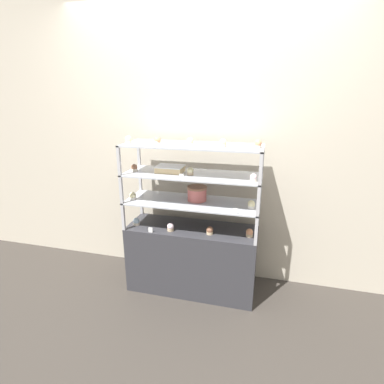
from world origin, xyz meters
TOP-DOWN VIEW (x-y plane):
  - ground_plane at (0.00, 0.00)m, footprint 20.00×20.00m
  - back_wall at (0.00, 0.35)m, footprint 8.00×0.05m
  - display_base at (0.00, 0.00)m, footprint 1.14×0.41m
  - display_riser_lower at (0.00, 0.00)m, footprint 1.14×0.41m
  - display_riser_middle at (0.00, 0.00)m, footprint 1.14×0.41m
  - display_riser_upper at (0.00, 0.00)m, footprint 1.14×0.41m
  - layer_cake_centerpiece at (0.03, 0.04)m, footprint 0.17×0.17m
  - sheet_cake_frosted at (-0.20, 0.02)m, footprint 0.23×0.17m
  - cupcake_0 at (-0.50, -0.07)m, footprint 0.06×0.06m
  - cupcake_1 at (-0.16, -0.11)m, footprint 0.06×0.06m
  - cupcake_2 at (0.18, -0.09)m, footprint 0.06×0.06m
  - cupcake_3 at (0.50, -0.05)m, footprint 0.06×0.06m
  - price_tag_0 at (-0.32, -0.18)m, footprint 0.04×0.00m
  - cupcake_4 at (-0.51, -0.08)m, footprint 0.06×0.06m
  - cupcake_5 at (0.50, -0.04)m, footprint 0.06×0.06m
  - price_tag_1 at (0.39, -0.18)m, footprint 0.04×0.00m
  - cupcake_6 at (-0.50, -0.04)m, footprint 0.05×0.05m
  - cupcake_7 at (-0.01, -0.03)m, footprint 0.05×0.05m
  - cupcake_8 at (0.51, -0.11)m, footprint 0.05×0.05m
  - price_tag_2 at (-0.04, -0.18)m, footprint 0.04×0.00m
  - cupcake_9 at (-0.52, -0.08)m, footprint 0.05×0.05m
  - cupcake_10 at (-0.26, -0.09)m, footprint 0.05×0.05m
  - cupcake_11 at (-0.00, -0.05)m, footprint 0.05×0.05m
  - cupcake_12 at (0.26, -0.06)m, footprint 0.05×0.05m
  - cupcake_13 at (0.52, -0.04)m, footprint 0.05×0.05m
  - price_tag_3 at (-0.24, -0.18)m, footprint 0.04×0.00m

SIDE VIEW (x-z plane):
  - ground_plane at x=0.00m, z-range 0.00..0.00m
  - display_base at x=0.00m, z-range 0.00..0.61m
  - price_tag_0 at x=-0.32m, z-range 0.61..0.66m
  - cupcake_0 at x=-0.50m, z-range 0.61..0.68m
  - cupcake_1 at x=-0.16m, z-range 0.61..0.68m
  - cupcake_2 at x=0.18m, z-range 0.61..0.68m
  - cupcake_3 at x=0.50m, z-range 0.61..0.68m
  - display_riser_lower at x=0.00m, z-range 0.72..0.96m
  - price_tag_1 at x=0.39m, z-range 0.85..0.90m
  - cupcake_4 at x=-0.51m, z-range 0.85..0.92m
  - cupcake_5 at x=0.50m, z-range 0.85..0.92m
  - layer_cake_centerpiece at x=0.03m, z-range 0.85..0.98m
  - display_riser_middle at x=0.00m, z-range 0.96..1.20m
  - price_tag_2 at x=-0.04m, z-range 1.10..1.14m
  - sheet_cake_frosted at x=-0.20m, z-range 1.10..1.15m
  - cupcake_6 at x=-0.50m, z-range 1.10..1.16m
  - cupcake_7 at x=-0.01m, z-range 1.10..1.16m
  - cupcake_8 at x=0.51m, z-range 1.10..1.16m
  - back_wall at x=0.00m, z-range 0.00..2.60m
  - display_riser_upper at x=0.00m, z-range 1.20..1.44m
  - price_tag_3 at x=-0.24m, z-range 1.34..1.38m
  - cupcake_9 at x=-0.52m, z-range 1.34..1.40m
  - cupcake_10 at x=-0.26m, z-range 1.34..1.40m
  - cupcake_11 at x=0.00m, z-range 1.34..1.40m
  - cupcake_12 at x=0.26m, z-range 1.34..1.40m
  - cupcake_13 at x=0.52m, z-range 1.34..1.40m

